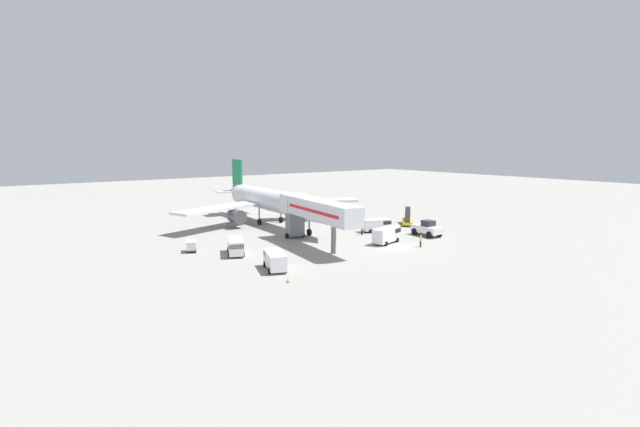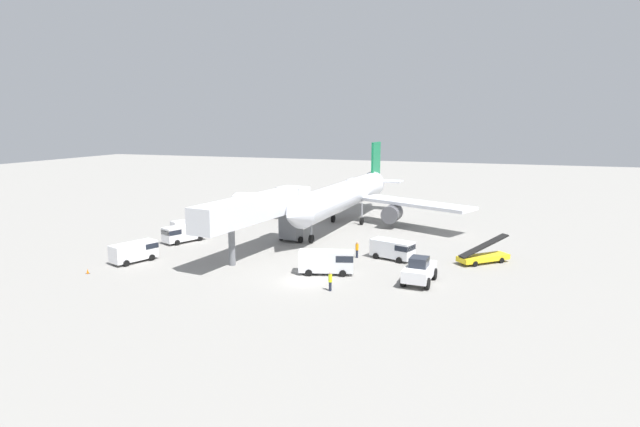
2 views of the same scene
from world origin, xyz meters
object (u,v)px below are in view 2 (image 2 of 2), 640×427
service_van_outer_right (393,249)px  safety_cone_alpha (88,271)px  baggage_cart_near_left (179,226)px  service_van_mid_center (328,261)px  jet_bridge (261,209)px  service_van_mid_right (183,233)px  service_van_outer_left (135,251)px  pushback_tug (419,271)px  airplane_at_gate (347,195)px  ground_crew_worker_foreground (357,249)px  ground_crew_worker_midground (330,281)px  belt_loader_truck (483,256)px

service_van_outer_right → safety_cone_alpha: size_ratio=10.54×
baggage_cart_near_left → service_van_mid_center: bearing=-25.2°
jet_bridge → service_van_mid_right: size_ratio=3.45×
service_van_outer_left → service_van_mid_center: 21.38m
service_van_outer_right → baggage_cart_near_left: 31.14m
pushback_tug → service_van_mid_center: (-9.08, -0.04, 0.14)m
service_van_outer_right → service_van_mid_center: service_van_mid_center is taller
jet_bridge → service_van_mid_right: jet_bridge is taller
service_van_mid_right → airplane_at_gate: bearing=47.7°
ground_crew_worker_foreground → ground_crew_worker_midground: size_ratio=1.04×
service_van_outer_right → ground_crew_worker_foreground: service_van_outer_right is taller
service_van_mid_right → ground_crew_worker_foreground: size_ratio=3.10×
airplane_at_gate → jet_bridge: bearing=-102.7°
jet_bridge → baggage_cart_near_left: bearing=156.5°
pushback_tug → service_van_mid_center: size_ratio=0.92×
jet_bridge → service_van_outer_left: jet_bridge is taller
service_van_mid_center → ground_crew_worker_midground: (1.86, -4.92, -0.40)m
jet_bridge → baggage_cart_near_left: 17.90m
airplane_at_gate → pushback_tug: 28.76m
service_van_outer_left → baggage_cart_near_left: size_ratio=2.10×
airplane_at_gate → service_van_mid_center: airplane_at_gate is taller
safety_cone_alpha → service_van_outer_left: bearing=73.4°
pushback_tug → service_van_mid_center: bearing=-179.7°
pushback_tug → service_van_outer_left: pushback_tug is taller
baggage_cart_near_left → airplane_at_gate: bearing=31.8°
belt_loader_truck → ground_crew_worker_foreground: belt_loader_truck is taller
belt_loader_truck → ground_crew_worker_foreground: (-13.43, -2.42, 0.23)m
jet_bridge → safety_cone_alpha: bearing=-134.9°
service_van_mid_center → baggage_cart_near_left: size_ratio=2.27×
jet_bridge → ground_crew_worker_foreground: (10.91, 1.72, -4.20)m
ground_crew_worker_midground → pushback_tug: bearing=34.5°
service_van_mid_right → service_van_outer_right: 26.68m
ground_crew_worker_foreground → service_van_outer_right: bearing=9.0°
service_van_outer_right → safety_cone_alpha: bearing=-151.1°
pushback_tug → service_van_mid_right: pushback_tug is taller
pushback_tug → ground_crew_worker_foreground: (-7.94, 6.85, -0.23)m
airplane_at_gate → service_van_mid_right: size_ratio=6.93×
service_van_outer_left → ground_crew_worker_midground: size_ratio=2.99×
baggage_cart_near_left → ground_crew_worker_foreground: 27.33m
airplane_at_gate → service_van_mid_center: (5.34, -24.73, -3.00)m
jet_bridge → ground_crew_worker_midground: size_ratio=11.13×
jet_bridge → service_van_mid_center: size_ratio=3.44×
jet_bridge → belt_loader_truck: bearing=9.7°
service_van_mid_right → safety_cone_alpha: 14.92m
jet_bridge → service_van_mid_center: jet_bridge is taller
pushback_tug → service_van_outer_right: pushback_tug is taller
ground_crew_worker_foreground → ground_crew_worker_midground: ground_crew_worker_foreground is taller
service_van_mid_right → service_van_outer_left: bearing=-88.0°
service_van_mid_right → service_van_outer_right: bearing=1.3°
service_van_outer_right → airplane_at_gate: bearing=121.3°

